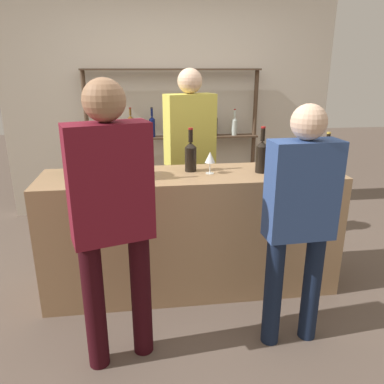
{
  "coord_description": "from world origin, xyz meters",
  "views": [
    {
      "loc": [
        -0.36,
        -2.72,
        1.75
      ],
      "look_at": [
        0.0,
        0.0,
        0.83
      ],
      "focal_mm": 35.0,
      "sensor_mm": 36.0,
      "label": 1
    }
  ],
  "objects_px": {
    "counter_bottle_5": "(262,155)",
    "customer_left": "(112,209)",
    "cork_jar": "(288,165)",
    "wine_glass": "(210,158)",
    "counter_bottle_1": "(80,162)",
    "counter_bottle_4": "(326,159)",
    "ice_bucket": "(121,163)",
    "customer_right": "(300,212)",
    "counter_bottle_2": "(191,155)",
    "counter_bottle_3": "(143,163)",
    "server_behind_counter": "(190,146)",
    "counter_bottle_0": "(68,155)"
  },
  "relations": [
    {
      "from": "counter_bottle_5",
      "to": "customer_left",
      "type": "height_order",
      "value": "customer_left"
    },
    {
      "from": "counter_bottle_5",
      "to": "cork_jar",
      "type": "distance_m",
      "value": 0.22
    },
    {
      "from": "wine_glass",
      "to": "counter_bottle_5",
      "type": "bearing_deg",
      "value": -2.68
    },
    {
      "from": "counter_bottle_1",
      "to": "counter_bottle_4",
      "type": "relative_size",
      "value": 0.94
    },
    {
      "from": "ice_bucket",
      "to": "customer_right",
      "type": "distance_m",
      "value": 1.29
    },
    {
      "from": "ice_bucket",
      "to": "customer_left",
      "type": "bearing_deg",
      "value": -91.9
    },
    {
      "from": "cork_jar",
      "to": "customer_right",
      "type": "relative_size",
      "value": 0.09
    },
    {
      "from": "counter_bottle_2",
      "to": "counter_bottle_3",
      "type": "xyz_separation_m",
      "value": [
        -0.37,
        -0.2,
        -0.0
      ]
    },
    {
      "from": "counter_bottle_4",
      "to": "wine_glass",
      "type": "bearing_deg",
      "value": 169.2
    },
    {
      "from": "wine_glass",
      "to": "server_behind_counter",
      "type": "distance_m",
      "value": 0.82
    },
    {
      "from": "counter_bottle_4",
      "to": "ice_bucket",
      "type": "bearing_deg",
      "value": 175.11
    },
    {
      "from": "counter_bottle_0",
      "to": "counter_bottle_3",
      "type": "bearing_deg",
      "value": -25.97
    },
    {
      "from": "counter_bottle_0",
      "to": "cork_jar",
      "type": "xyz_separation_m",
      "value": [
        1.66,
        -0.21,
        -0.08
      ]
    },
    {
      "from": "counter_bottle_5",
      "to": "cork_jar",
      "type": "relative_size",
      "value": 2.66
    },
    {
      "from": "counter_bottle_1",
      "to": "counter_bottle_3",
      "type": "xyz_separation_m",
      "value": [
        0.46,
        -0.13,
        0.01
      ]
    },
    {
      "from": "counter_bottle_5",
      "to": "wine_glass",
      "type": "bearing_deg",
      "value": 177.32
    },
    {
      "from": "counter_bottle_0",
      "to": "counter_bottle_3",
      "type": "relative_size",
      "value": 1.06
    },
    {
      "from": "counter_bottle_1",
      "to": "wine_glass",
      "type": "relative_size",
      "value": 1.82
    },
    {
      "from": "counter_bottle_1",
      "to": "customer_left",
      "type": "height_order",
      "value": "customer_left"
    },
    {
      "from": "counter_bottle_0",
      "to": "counter_bottle_4",
      "type": "bearing_deg",
      "value": -9.72
    },
    {
      "from": "counter_bottle_0",
      "to": "counter_bottle_2",
      "type": "distance_m",
      "value": 0.93
    },
    {
      "from": "counter_bottle_4",
      "to": "server_behind_counter",
      "type": "bearing_deg",
      "value": 132.44
    },
    {
      "from": "customer_left",
      "to": "wine_glass",
      "type": "bearing_deg",
      "value": -59.61
    },
    {
      "from": "cork_jar",
      "to": "counter_bottle_3",
      "type": "bearing_deg",
      "value": -176.82
    },
    {
      "from": "counter_bottle_1",
      "to": "customer_right",
      "type": "distance_m",
      "value": 1.58
    },
    {
      "from": "counter_bottle_2",
      "to": "customer_left",
      "type": "relative_size",
      "value": 0.2
    },
    {
      "from": "wine_glass",
      "to": "customer_left",
      "type": "bearing_deg",
      "value": -132.7
    },
    {
      "from": "counter_bottle_3",
      "to": "wine_glass",
      "type": "xyz_separation_m",
      "value": [
        0.5,
        0.11,
        -0.0
      ]
    },
    {
      "from": "counter_bottle_1",
      "to": "counter_bottle_2",
      "type": "distance_m",
      "value": 0.83
    },
    {
      "from": "wine_glass",
      "to": "counter_bottle_4",
      "type": "bearing_deg",
      "value": -10.8
    },
    {
      "from": "wine_glass",
      "to": "customer_left",
      "type": "xyz_separation_m",
      "value": [
        -0.68,
        -0.74,
        -0.1
      ]
    },
    {
      "from": "counter_bottle_0",
      "to": "counter_bottle_3",
      "type": "height_order",
      "value": "counter_bottle_0"
    },
    {
      "from": "wine_glass",
      "to": "ice_bucket",
      "type": "relative_size",
      "value": 0.71
    },
    {
      "from": "counter_bottle_2",
      "to": "customer_left",
      "type": "xyz_separation_m",
      "value": [
        -0.55,
        -0.83,
        -0.1
      ]
    },
    {
      "from": "counter_bottle_3",
      "to": "counter_bottle_4",
      "type": "distance_m",
      "value": 1.35
    },
    {
      "from": "customer_right",
      "to": "counter_bottle_5",
      "type": "bearing_deg",
      "value": -0.12
    },
    {
      "from": "counter_bottle_3",
      "to": "server_behind_counter",
      "type": "distance_m",
      "value": 1.03
    },
    {
      "from": "counter_bottle_2",
      "to": "customer_left",
      "type": "bearing_deg",
      "value": -123.49
    },
    {
      "from": "counter_bottle_5",
      "to": "server_behind_counter",
      "type": "bearing_deg",
      "value": 118.11
    },
    {
      "from": "customer_left",
      "to": "customer_right",
      "type": "bearing_deg",
      "value": -105.66
    },
    {
      "from": "counter_bottle_2",
      "to": "ice_bucket",
      "type": "xyz_separation_m",
      "value": [
        -0.52,
        -0.12,
        -0.01
      ]
    },
    {
      "from": "counter_bottle_0",
      "to": "cork_jar",
      "type": "height_order",
      "value": "counter_bottle_0"
    },
    {
      "from": "counter_bottle_4",
      "to": "cork_jar",
      "type": "xyz_separation_m",
      "value": [
        -0.24,
        0.11,
        -0.07
      ]
    },
    {
      "from": "server_behind_counter",
      "to": "customer_right",
      "type": "distance_m",
      "value": 1.61
    },
    {
      "from": "wine_glass",
      "to": "ice_bucket",
      "type": "height_order",
      "value": "ice_bucket"
    },
    {
      "from": "counter_bottle_3",
      "to": "ice_bucket",
      "type": "relative_size",
      "value": 1.38
    },
    {
      "from": "customer_left",
      "to": "counter_bottle_4",
      "type": "bearing_deg",
      "value": -86.14
    },
    {
      "from": "counter_bottle_1",
      "to": "ice_bucket",
      "type": "height_order",
      "value": "counter_bottle_1"
    },
    {
      "from": "counter_bottle_2",
      "to": "counter_bottle_3",
      "type": "relative_size",
      "value": 1.03
    },
    {
      "from": "counter_bottle_0",
      "to": "server_behind_counter",
      "type": "height_order",
      "value": "server_behind_counter"
    }
  ]
}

